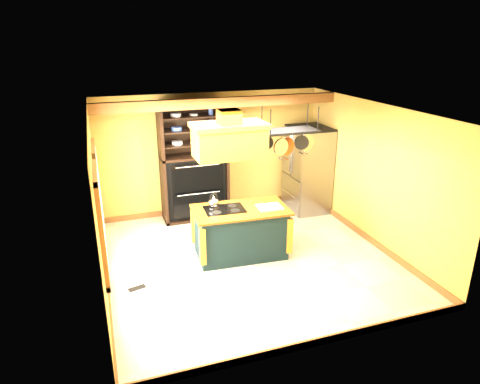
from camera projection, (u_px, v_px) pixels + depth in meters
floor at (249, 258)px, 7.82m from camera, size 5.00×5.00×0.00m
ceiling at (250, 110)px, 6.89m from camera, size 5.00×5.00×0.00m
wall_back at (211, 153)px, 9.58m from camera, size 5.00×0.02×2.70m
wall_front at (321, 256)px, 5.13m from camera, size 5.00×0.02×2.70m
wall_left at (98, 207)px, 6.60m from camera, size 0.02×5.00×2.70m
wall_right at (373, 175)px, 8.11m from camera, size 0.02×5.00×2.70m
ceiling_beam at (221, 103)px, 8.44m from camera, size 5.00×0.15×0.20m
window_near at (101, 224)px, 5.88m from camera, size 0.06×1.06×1.56m
window_far at (99, 191)px, 7.13m from camera, size 0.06×1.06×1.56m
kitchen_island at (240, 232)px, 7.80m from camera, size 1.76×1.04×1.11m
range_hood at (229, 138)px, 7.14m from camera, size 1.25×0.71×0.80m
pot_rack at (289, 137)px, 7.50m from camera, size 1.06×0.49×0.89m
refrigerator at (307, 171)px, 9.75m from camera, size 0.82×0.97×1.91m
hutch at (194, 176)px, 9.33m from camera, size 1.42×0.64×2.52m
floor_register at (137, 288)px, 6.90m from camera, size 0.30×0.19×0.01m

